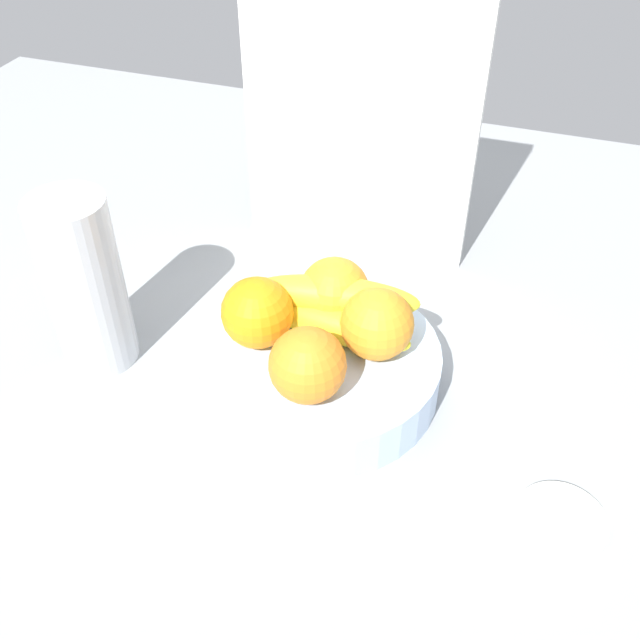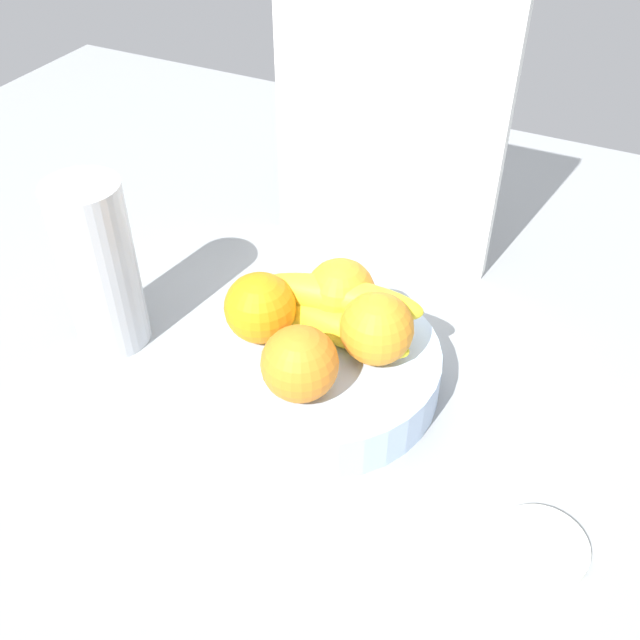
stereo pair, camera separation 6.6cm
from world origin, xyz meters
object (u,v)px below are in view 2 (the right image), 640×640
at_px(thermos_tumbler, 99,267).
at_px(banana_bunch, 337,310).
at_px(orange_center, 340,293).
at_px(orange_front_right, 377,329).
at_px(orange_back_left, 260,308).
at_px(cutting_board, 387,119).
at_px(jar_lid, 541,547).
at_px(orange_front_left, 300,364).
at_px(fruit_bowl, 320,368).

bearing_deg(thermos_tumbler, banana_bunch, 14.66).
bearing_deg(orange_center, thermos_tumbler, -160.46).
xyz_separation_m(orange_front_right, orange_back_left, (-0.12, -0.02, 0.00)).
bearing_deg(orange_front_right, orange_back_left, -169.33).
xyz_separation_m(orange_back_left, cutting_board, (0.02, 0.26, 0.09)).
xyz_separation_m(orange_front_right, jar_lid, (0.20, -0.11, -0.08)).
height_order(orange_back_left, jar_lid, orange_back_left).
bearing_deg(orange_back_left, thermos_tumbler, -171.02).
xyz_separation_m(banana_bunch, jar_lid, (0.25, -0.12, -0.08)).
relative_size(orange_front_right, thermos_tumbler, 0.37).
bearing_deg(orange_front_left, orange_back_left, 143.23).
bearing_deg(orange_back_left, orange_front_right, 10.67).
bearing_deg(jar_lid, orange_center, 150.52).
height_order(orange_center, jar_lid, orange_center).
height_order(thermos_tumbler, jar_lid, thermos_tumbler).
bearing_deg(orange_back_left, jar_lid, -15.42).
bearing_deg(jar_lid, thermos_tumbler, 173.13).
bearing_deg(jar_lid, orange_front_left, 172.25).
xyz_separation_m(orange_front_left, orange_front_right, (0.04, 0.08, 0.00)).
xyz_separation_m(orange_back_left, jar_lid, (0.32, -0.09, -0.08)).
height_order(fruit_bowl, jar_lid, fruit_bowl).
xyz_separation_m(fruit_bowl, orange_front_right, (0.05, 0.02, 0.06)).
relative_size(cutting_board, jar_lid, 4.57).
height_order(banana_bunch, cutting_board, cutting_board).
distance_m(orange_front_left, orange_front_right, 0.09).
xyz_separation_m(orange_center, orange_back_left, (-0.06, -0.06, 0.00)).
relative_size(orange_front_left, orange_front_right, 1.00).
relative_size(orange_front_left, thermos_tumbler, 0.37).
bearing_deg(orange_front_left, orange_center, 95.43).
xyz_separation_m(banana_bunch, cutting_board, (-0.05, 0.23, 0.10)).
relative_size(orange_back_left, banana_bunch, 0.42).
bearing_deg(banana_bunch, fruit_bowl, -97.02).
bearing_deg(orange_front_right, jar_lid, -28.67).
xyz_separation_m(orange_front_left, cutting_board, (-0.05, 0.32, 0.09)).
height_order(fruit_bowl, orange_front_right, orange_front_right).
bearing_deg(orange_front_right, cutting_board, 111.21).
bearing_deg(fruit_bowl, banana_bunch, 82.98).
bearing_deg(banana_bunch, orange_front_left, -87.00).
xyz_separation_m(orange_front_left, jar_lid, (0.24, -0.03, -0.08)).
distance_m(orange_front_right, banana_bunch, 0.05).
xyz_separation_m(orange_front_right, orange_center, (-0.05, 0.03, 0.00)).
bearing_deg(cutting_board, fruit_bowl, -81.47).
xyz_separation_m(fruit_bowl, banana_bunch, (0.00, 0.03, 0.06)).
relative_size(orange_front_right, banana_bunch, 0.42).
xyz_separation_m(thermos_tumbler, jar_lid, (0.49, -0.06, -0.09)).
relative_size(fruit_bowl, orange_center, 3.38).
relative_size(orange_front_left, orange_center, 1.00).
relative_size(fruit_bowl, jar_lid, 3.11).
height_order(orange_front_left, thermos_tumbler, thermos_tumbler).
bearing_deg(orange_front_left, cutting_board, 98.89).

